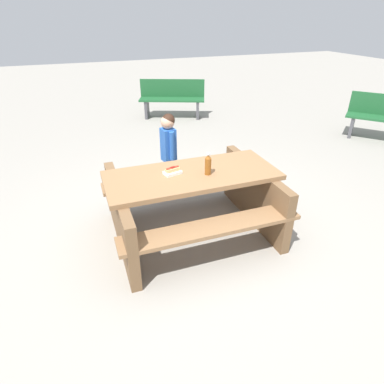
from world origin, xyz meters
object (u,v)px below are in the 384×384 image
(soda_bottle, at_px, (208,165))
(child_in_coat, at_px, (169,145))
(picnic_table, at_px, (192,198))
(park_bench_mid, at_px, (172,98))
(hotdog_tray, at_px, (173,171))

(soda_bottle, relative_size, child_in_coat, 0.21)
(picnic_table, xyz_separation_m, soda_bottle, (-0.14, 0.08, 0.41))
(picnic_table, relative_size, park_bench_mid, 1.19)
(picnic_table, bearing_deg, hotdog_tray, -16.15)
(soda_bottle, bearing_deg, picnic_table, -29.01)
(soda_bottle, distance_m, hotdog_tray, 0.37)
(hotdog_tray, height_order, child_in_coat, child_in_coat)
(picnic_table, bearing_deg, child_in_coat, -92.04)
(hotdog_tray, bearing_deg, picnic_table, 163.85)
(soda_bottle, height_order, park_bench_mid, soda_bottle)
(picnic_table, relative_size, hotdog_tray, 9.15)
(child_in_coat, bearing_deg, picnic_table, 87.96)
(picnic_table, height_order, child_in_coat, child_in_coat)
(park_bench_mid, bearing_deg, soda_bottle, 76.67)
(picnic_table, distance_m, child_in_coat, 0.97)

